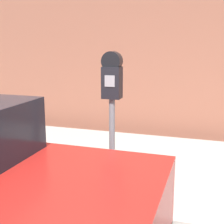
{
  "coord_description": "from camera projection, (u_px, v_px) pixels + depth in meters",
  "views": [
    {
      "loc": [
        0.7,
        -1.97,
        1.8
      ],
      "look_at": [
        -0.28,
        1.06,
        1.11
      ],
      "focal_mm": 50.0,
      "sensor_mm": 36.0,
      "label": 1
    }
  ],
  "objects": [
    {
      "name": "sidewalk",
      "position": [
        155.0,
        168.0,
        4.46
      ],
      "size": [
        24.0,
        2.8,
        0.13
      ],
      "color": "#BCB7AD",
      "rests_on": "ground_plane"
    },
    {
      "name": "parking_meter",
      "position": [
        112.0,
        94.0,
        3.22
      ],
      "size": [
        0.2,
        0.15,
        1.6
      ],
      "color": "slate",
      "rests_on": "sidewalk"
    }
  ]
}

